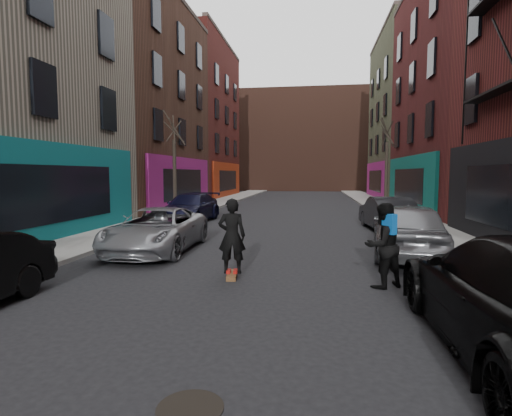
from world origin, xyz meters
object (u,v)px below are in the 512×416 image
(tree_left_far, at_px, (174,156))
(pedestrian, at_px, (383,245))
(parked_right_far, at_px, (408,229))
(skateboarder, at_px, (232,236))
(manhole, at_px, (190,408))
(parked_left_far, at_px, (157,230))
(parked_left_end, at_px, (190,208))
(skateboard, at_px, (232,275))
(tree_right_far, at_px, (387,156))
(parked_right_end, at_px, (387,213))

(tree_left_far, bearing_deg, pedestrian, -54.27)
(parked_right_far, relative_size, skateboarder, 2.71)
(tree_left_far, bearing_deg, parked_right_far, -41.99)
(manhole, bearing_deg, parked_right_far, 64.41)
(parked_left_far, relative_size, pedestrian, 2.70)
(parked_left_end, distance_m, skateboarder, 11.00)
(skateboard, height_order, manhole, skateboard)
(parked_left_end, relative_size, manhole, 7.00)
(tree_right_far, xyz_separation_m, skateboarder, (-6.52, -18.45, -2.56))
(tree_left_far, relative_size, manhole, 9.29)
(parked_right_far, relative_size, manhole, 6.77)
(parked_right_far, height_order, skateboarder, skateboarder)
(parked_left_far, xyz_separation_m, skateboard, (2.95, -2.72, -0.63))
(parked_left_far, height_order, parked_right_far, parked_right_far)
(parked_left_end, distance_m, parked_right_end, 9.34)
(parked_left_end, xyz_separation_m, skateboarder, (4.28, -10.14, 0.26))
(skateboarder, bearing_deg, parked_right_far, -154.55)
(tree_left_far, distance_m, parked_left_far, 10.51)
(parked_left_far, distance_m, parked_right_end, 9.79)
(pedestrian, height_order, manhole, pedestrian)
(tree_left_far, xyz_separation_m, parked_right_end, (10.80, -3.91, -2.66))
(pedestrian, relative_size, manhole, 2.57)
(tree_left_far, height_order, pedestrian, tree_left_far)
(parked_left_far, xyz_separation_m, parked_left_end, (-1.32, 7.41, 0.04))
(skateboarder, bearing_deg, parked_right_end, -127.95)
(parked_right_end, relative_size, skateboarder, 2.51)
(tree_left_far, relative_size, tree_right_far, 0.96)
(tree_right_far, height_order, parked_left_end, tree_right_far)
(tree_right_far, relative_size, skateboarder, 3.89)
(pedestrian, bearing_deg, parked_left_far, -58.77)
(tree_left_far, height_order, tree_right_far, tree_right_far)
(tree_left_far, bearing_deg, skateboarder, -64.73)
(parked_right_far, distance_m, skateboarder, 5.50)
(tree_right_far, relative_size, manhole, 9.71)
(tree_right_far, height_order, parked_left_far, tree_right_far)
(parked_left_end, height_order, parked_right_end, parked_right_end)
(skateboarder, bearing_deg, manhole, 89.18)
(parked_left_end, xyz_separation_m, skateboard, (4.28, -10.14, -0.66))
(tree_left_far, relative_size, parked_left_end, 1.33)
(parked_left_far, height_order, pedestrian, pedestrian)
(skateboarder, distance_m, pedestrian, 3.34)
(tree_left_far, height_order, skateboarder, tree_left_far)
(parked_left_far, relative_size, parked_left_end, 0.99)
(tree_left_far, relative_size, skateboarder, 3.71)
(tree_right_far, bearing_deg, manhole, -103.95)
(skateboard, distance_m, manhole, 5.23)
(pedestrian, bearing_deg, tree_left_far, -87.01)
(tree_right_far, distance_m, pedestrian, 19.24)
(parked_left_far, height_order, skateboarder, skateboarder)
(tree_right_far, xyz_separation_m, parked_right_far, (-1.94, -15.42, -2.72))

